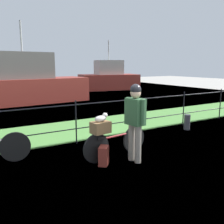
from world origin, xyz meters
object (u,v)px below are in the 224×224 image
cyclist_person (135,116)px  backpack_on_paving (104,156)px  wooden_crate (101,127)px  terrier_dog (101,118)px  moored_boat_near (109,79)px  mooring_bollard (187,122)px  bicycle_main (115,143)px  moored_boat_mid (24,85)px

cyclist_person → backpack_on_paving: cyclist_person is taller
wooden_crate → terrier_dog: terrier_dog is taller
cyclist_person → moored_boat_near: 16.01m
backpack_on_paving → mooring_bollard: mooring_bollard is taller
bicycle_main → mooring_bollard: size_ratio=3.53×
moored_boat_near → mooring_bollard: bearing=-109.9°
terrier_dog → wooden_crate: bearing=-173.1°
cyclist_person → mooring_bollard: cyclist_person is taller
terrier_dog → moored_boat_mid: 9.45m
bicycle_main → moored_boat_mid: 9.41m
bicycle_main → terrier_dog: terrier_dog is taller
mooring_bollard → terrier_dog: bearing=-165.9°
bicycle_main → moored_boat_near: size_ratio=0.34×
cyclist_person → moored_boat_near: (7.68, 14.05, -0.10)m
bicycle_main → mooring_bollard: (3.29, 0.88, -0.09)m
wooden_crate → moored_boat_mid: 9.45m
cyclist_person → terrier_dog: bearing=147.9°
wooden_crate → cyclist_person: cyclist_person is taller
backpack_on_paving → moored_boat_mid: 9.69m
moored_boat_mid → bicycle_main: bearing=-90.7°
terrier_dog → backpack_on_paving: 0.79m
bicycle_main → moored_boat_mid: moored_boat_mid is taller
terrier_dog → moored_boat_mid: (0.49, 9.43, 0.04)m
cyclist_person → backpack_on_paving: bearing=165.4°
backpack_on_paving → bicycle_main: bearing=159.5°
mooring_bollard → moored_boat_near: 13.57m
bicycle_main → moored_boat_mid: bearing=89.3°
terrier_dog → cyclist_person: bearing=-32.1°
bicycle_main → wooden_crate: 0.59m
terrier_dog → cyclist_person: size_ratio=0.19×
wooden_crate → terrier_dog: size_ratio=1.22×
bicycle_main → mooring_bollard: bearing=14.9°
mooring_bollard → moored_boat_near: moored_boat_near is taller
bicycle_main → mooring_bollard: 3.41m
backpack_on_paving → moored_boat_mid: size_ratio=0.06×
wooden_crate → mooring_bollard: wooden_crate is taller
backpack_on_paving → wooden_crate: bearing=-151.7°
wooden_crate → backpack_on_paving: wooden_crate is taller
wooden_crate → moored_boat_near: 16.00m
terrier_dog → mooring_bollard: terrier_dog is taller
wooden_crate → backpack_on_paving: size_ratio=0.98×
wooden_crate → moored_boat_near: (8.31, 13.67, 0.14)m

